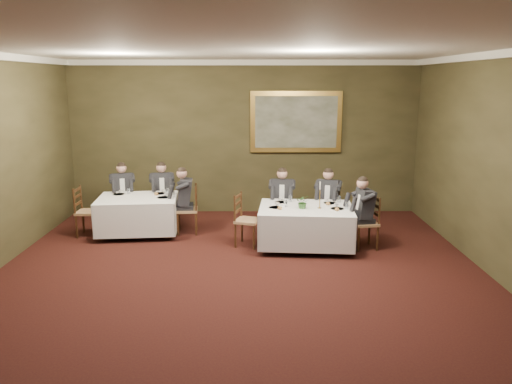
{
  "coord_description": "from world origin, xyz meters",
  "views": [
    {
      "loc": [
        0.22,
        -6.5,
        3.06
      ],
      "look_at": [
        0.26,
        1.98,
        1.15
      ],
      "focal_mm": 35.0,
      "sensor_mm": 36.0,
      "label": 1
    }
  ],
  "objects_px": {
    "chair_main_endright": "(365,233)",
    "table_main": "(306,224)",
    "diner_main_endright": "(365,222)",
    "candlestick": "(320,198)",
    "diner_main_backright": "(328,209)",
    "chair_sec_backleft": "(124,211)",
    "centerpiece": "(303,201)",
    "chair_sec_backright": "(163,210)",
    "diner_main_backleft": "(282,208)",
    "diner_sec_backright": "(163,200)",
    "chair_main_backleft": "(282,219)",
    "chair_main_endleft": "(247,231)",
    "chair_main_backright": "(328,220)",
    "diner_sec_endright": "(187,208)",
    "chair_sec_endright": "(188,219)",
    "table_second": "(138,213)",
    "chair_sec_endleft": "(88,222)",
    "painting": "(296,122)",
    "diner_sec_backleft": "(123,201)"
  },
  "relations": [
    {
      "from": "chair_main_backright",
      "to": "diner_main_backright",
      "type": "xyz_separation_m",
      "value": [
        -0.0,
        -0.01,
        0.23
      ]
    },
    {
      "from": "chair_sec_endleft",
      "to": "painting",
      "type": "bearing_deg",
      "value": 113.85
    },
    {
      "from": "table_second",
      "to": "diner_main_endright",
      "type": "distance_m",
      "value": 4.47
    },
    {
      "from": "diner_main_endright",
      "to": "candlestick",
      "type": "height_order",
      "value": "diner_main_endright"
    },
    {
      "from": "table_second",
      "to": "chair_sec_backleft",
      "type": "height_order",
      "value": "chair_sec_backleft"
    },
    {
      "from": "chair_main_endright",
      "to": "table_main",
      "type": "bearing_deg",
      "value": 76.06
    },
    {
      "from": "table_main",
      "to": "painting",
      "type": "bearing_deg",
      "value": 90.0
    },
    {
      "from": "chair_main_endright",
      "to": "chair_sec_backleft",
      "type": "xyz_separation_m",
      "value": [
        -4.88,
        1.66,
        0.0
      ]
    },
    {
      "from": "chair_sec_backright",
      "to": "table_main",
      "type": "bearing_deg",
      "value": 140.32
    },
    {
      "from": "chair_main_endright",
      "to": "centerpiece",
      "type": "distance_m",
      "value": 1.31
    },
    {
      "from": "diner_main_backleft",
      "to": "diner_main_endright",
      "type": "height_order",
      "value": "same"
    },
    {
      "from": "table_second",
      "to": "diner_main_backright",
      "type": "bearing_deg",
      "value": 0.46
    },
    {
      "from": "chair_sec_endleft",
      "to": "diner_main_backright",
      "type": "bearing_deg",
      "value": 92.37
    },
    {
      "from": "table_main",
      "to": "chair_main_backleft",
      "type": "distance_m",
      "value": 1.02
    },
    {
      "from": "diner_main_backleft",
      "to": "chair_sec_endright",
      "type": "xyz_separation_m",
      "value": [
        -1.92,
        -0.02,
        -0.23
      ]
    },
    {
      "from": "chair_sec_backleft",
      "to": "diner_sec_endright",
      "type": "height_order",
      "value": "diner_sec_endright"
    },
    {
      "from": "diner_sec_backright",
      "to": "candlestick",
      "type": "xyz_separation_m",
      "value": [
        3.19,
        -1.7,
        0.44
      ]
    },
    {
      "from": "table_second",
      "to": "chair_sec_backright",
      "type": "height_order",
      "value": "chair_sec_backright"
    },
    {
      "from": "diner_main_backright",
      "to": "chair_sec_backleft",
      "type": "relative_size",
      "value": 1.35
    },
    {
      "from": "diner_sec_endright",
      "to": "chair_sec_backleft",
      "type": "bearing_deg",
      "value": 59.82
    },
    {
      "from": "diner_main_endright",
      "to": "diner_sec_backleft",
      "type": "bearing_deg",
      "value": 61.8
    },
    {
      "from": "diner_main_backleft",
      "to": "candlestick",
      "type": "xyz_separation_m",
      "value": [
        0.63,
        -0.98,
        0.44
      ]
    },
    {
      "from": "chair_main_backright",
      "to": "chair_sec_endright",
      "type": "xyz_separation_m",
      "value": [
        -2.85,
        0.04,
        0.0
      ]
    },
    {
      "from": "diner_sec_endright",
      "to": "candlestick",
      "type": "xyz_separation_m",
      "value": [
        2.56,
        -0.96,
        0.44
      ]
    },
    {
      "from": "diner_sec_endright",
      "to": "diner_sec_backright",
      "type": "bearing_deg",
      "value": 34.89
    },
    {
      "from": "diner_sec_backleft",
      "to": "centerpiece",
      "type": "relative_size",
      "value": 5.01
    },
    {
      "from": "diner_main_backleft",
      "to": "chair_sec_backleft",
      "type": "relative_size",
      "value": 1.35
    },
    {
      "from": "chair_main_endright",
      "to": "candlestick",
      "type": "distance_m",
      "value": 1.08
    },
    {
      "from": "chair_sec_endright",
      "to": "diner_sec_backleft",
      "type": "bearing_deg",
      "value": 60.34
    },
    {
      "from": "chair_sec_backright",
      "to": "diner_sec_endright",
      "type": "height_order",
      "value": "diner_sec_endright"
    },
    {
      "from": "diner_main_backleft",
      "to": "chair_sec_backright",
      "type": "distance_m",
      "value": 2.67
    },
    {
      "from": "diner_main_backleft",
      "to": "chair_sec_backleft",
      "type": "bearing_deg",
      "value": -5.65
    },
    {
      "from": "chair_sec_endright",
      "to": "painting",
      "type": "height_order",
      "value": "painting"
    },
    {
      "from": "chair_main_backright",
      "to": "chair_main_backleft",
      "type": "bearing_deg",
      "value": 13.48
    },
    {
      "from": "chair_main_endright",
      "to": "diner_main_endright",
      "type": "relative_size",
      "value": 0.74
    },
    {
      "from": "chair_sec_backleft",
      "to": "candlestick",
      "type": "height_order",
      "value": "candlestick"
    },
    {
      "from": "chair_sec_backright",
      "to": "diner_main_backright",
      "type": "bearing_deg",
      "value": 156.41
    },
    {
      "from": "table_main",
      "to": "diner_sec_endright",
      "type": "xyz_separation_m",
      "value": [
        -2.32,
        0.89,
        0.06
      ]
    },
    {
      "from": "candlestick",
      "to": "diner_main_endright",
      "type": "bearing_deg",
      "value": -1.36
    },
    {
      "from": "chair_main_endright",
      "to": "chair_sec_backright",
      "type": "xyz_separation_m",
      "value": [
        -4.04,
        1.73,
        0.0
      ]
    },
    {
      "from": "table_main",
      "to": "painting",
      "type": "height_order",
      "value": "painting"
    },
    {
      "from": "chair_main_endleft",
      "to": "candlestick",
      "type": "distance_m",
      "value": 1.5
    },
    {
      "from": "diner_sec_backright",
      "to": "centerpiece",
      "type": "distance_m",
      "value": 3.37
    },
    {
      "from": "chair_main_endleft",
      "to": "centerpiece",
      "type": "height_order",
      "value": "centerpiece"
    },
    {
      "from": "diner_main_backleft",
      "to": "chair_sec_backleft",
      "type": "distance_m",
      "value": 3.47
    },
    {
      "from": "diner_main_backright",
      "to": "diner_main_endright",
      "type": "xyz_separation_m",
      "value": [
        0.55,
        -0.92,
        0.0
      ]
    },
    {
      "from": "diner_main_backleft",
      "to": "chair_main_backright",
      "type": "xyz_separation_m",
      "value": [
        0.93,
        -0.06,
        -0.23
      ]
    },
    {
      "from": "chair_main_backleft",
      "to": "chair_sec_backright",
      "type": "bearing_deg",
      "value": -10.38
    },
    {
      "from": "chair_main_backleft",
      "to": "chair_main_endleft",
      "type": "distance_m",
      "value": 1.09
    },
    {
      "from": "diner_sec_endright",
      "to": "chair_sec_endleft",
      "type": "bearing_deg",
      "value": 89.64
    }
  ]
}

